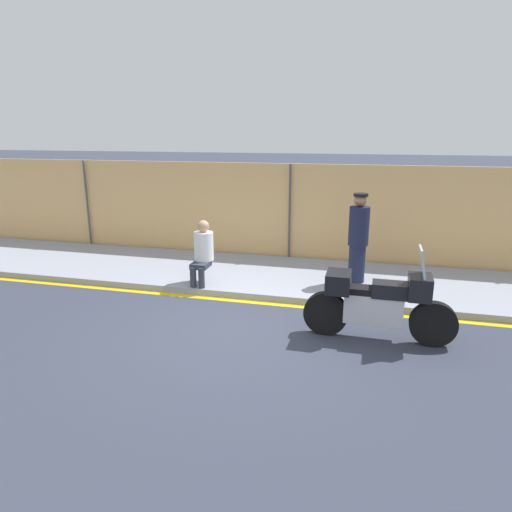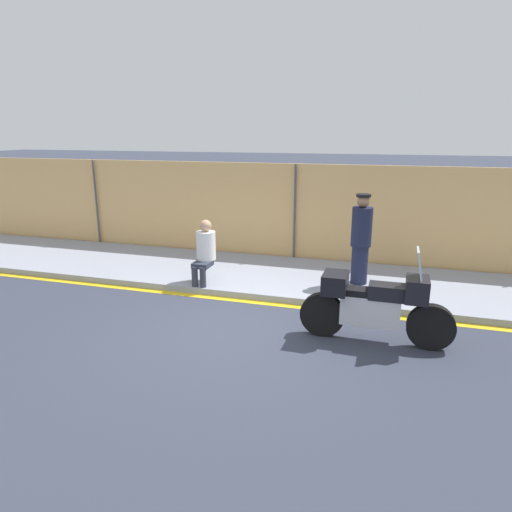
{
  "view_description": "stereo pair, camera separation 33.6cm",
  "coord_description": "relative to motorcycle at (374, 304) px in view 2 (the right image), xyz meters",
  "views": [
    {
      "loc": [
        1.88,
        -6.42,
        3.06
      ],
      "look_at": [
        -0.08,
        1.23,
        0.9
      ],
      "focal_mm": 32.0,
      "sensor_mm": 36.0,
      "label": 1
    },
    {
      "loc": [
        2.2,
        -6.33,
        3.06
      ],
      "look_at": [
        -0.08,
        1.23,
        0.9
      ],
      "focal_mm": 32.0,
      "sensor_mm": 36.0,
      "label": 2
    }
  ],
  "objects": [
    {
      "name": "ground_plane",
      "position": [
        -2.05,
        -0.21,
        -0.6
      ],
      "size": [
        120.0,
        120.0,
        0.0
      ],
      "primitive_type": "plane",
      "color": "#333847"
    },
    {
      "name": "sidewalk",
      "position": [
        -2.05,
        2.52,
        -0.53
      ],
      "size": [
        40.4,
        2.76,
        0.12
      ],
      "color": "#8E93A3",
      "rests_on": "ground_plane"
    },
    {
      "name": "curb_paint_stripe",
      "position": [
        -2.05,
        1.05,
        -0.59
      ],
      "size": [
        40.4,
        0.18,
        0.01
      ],
      "color": "gold",
      "rests_on": "ground_plane"
    },
    {
      "name": "storefront_fence",
      "position": [
        -2.05,
        3.99,
        0.58
      ],
      "size": [
        38.38,
        0.17,
        2.35
      ],
      "color": "#E5B26B",
      "rests_on": "ground_plane"
    },
    {
      "name": "motorcycle",
      "position": [
        0.0,
        0.0,
        0.0
      ],
      "size": [
        2.26,
        0.51,
        1.48
      ],
      "rotation": [
        0.0,
        0.0,
        -0.01
      ],
      "color": "black",
      "rests_on": "ground_plane"
    },
    {
      "name": "officer_standing",
      "position": [
        -0.4,
        2.37,
        0.44
      ],
      "size": [
        0.4,
        0.4,
        1.79
      ],
      "color": "#191E38",
      "rests_on": "sidewalk"
    },
    {
      "name": "person_seated_on_curb",
      "position": [
        -3.37,
        1.57,
        0.22
      ],
      "size": [
        0.38,
        0.65,
        1.26
      ],
      "color": "#2D3342",
      "rests_on": "sidewalk"
    }
  ]
}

